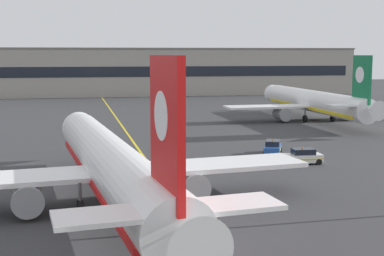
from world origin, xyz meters
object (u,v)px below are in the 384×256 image
at_px(service_car_third, 302,157).
at_px(airliner_background, 315,102).
at_px(airliner_foreground, 111,165).
at_px(service_car_second, 273,148).
at_px(safety_cone_by_nose_gear, 118,164).

bearing_deg(service_car_third, airliner_background, 64.98).
height_order(airliner_foreground, airliner_background, airliner_foreground).
height_order(airliner_background, service_car_second, airliner_background).
relative_size(airliner_background, service_car_third, 9.58).
height_order(airliner_foreground, safety_cone_by_nose_gear, airliner_foreground).
relative_size(service_car_third, safety_cone_by_nose_gear, 7.77).
xyz_separation_m(airliner_foreground, service_car_second, (19.50, 19.27, -2.60)).
xyz_separation_m(service_car_second, safety_cone_by_nose_gear, (-18.24, -3.47, -0.51)).
distance_m(service_car_third, safety_cone_by_nose_gear, 19.70).
distance_m(airliner_foreground, airliner_background, 61.07).
relative_size(service_car_second, safety_cone_by_nose_gear, 8.31).
xyz_separation_m(airliner_foreground, airliner_background, (37.18, 48.45, -0.05)).
bearing_deg(service_car_third, safety_cone_by_nose_gear, 172.83).
xyz_separation_m(airliner_background, service_car_second, (-17.68, -29.18, -2.55)).
bearing_deg(service_car_second, airliner_background, 58.79).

